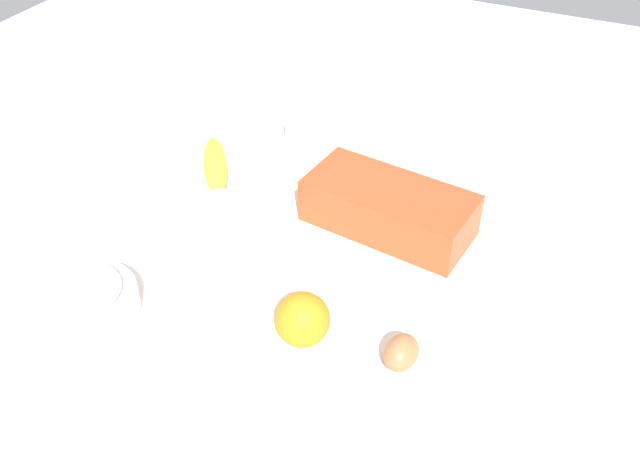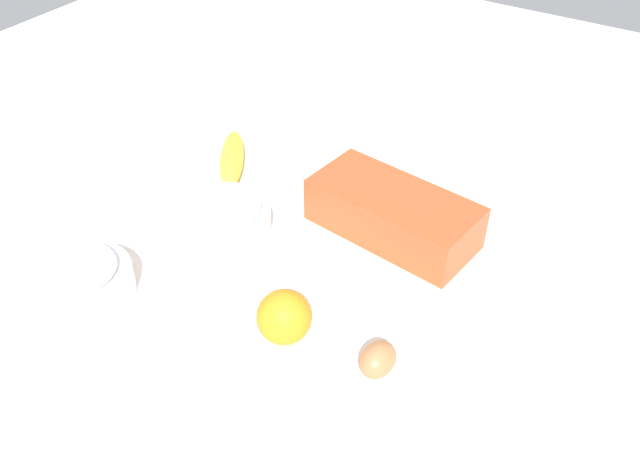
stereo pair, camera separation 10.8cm
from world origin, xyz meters
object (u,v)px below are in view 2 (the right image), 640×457
object	(u,v)px
banana	(232,158)
butter_block	(332,133)
loaf_pan	(393,213)
egg_near_butter	(378,359)
flour_bowl	(80,278)
orange_fruit	(284,317)
sugar_bowl	(225,215)

from	to	relation	value
banana	butter_block	bearing A→B (deg)	-125.64
loaf_pan	egg_near_butter	world-z (taller)	loaf_pan
flour_bowl	banana	distance (m)	0.40
loaf_pan	orange_fruit	xyz separation A→B (m)	(0.02, 0.29, -0.00)
loaf_pan	orange_fruit	world-z (taller)	loaf_pan
loaf_pan	banana	xyz separation A→B (m)	(0.35, -0.01, -0.02)
butter_block	egg_near_butter	xyz separation A→B (m)	(-0.35, 0.46, -0.01)
flour_bowl	banana	world-z (taller)	flour_bowl
flour_bowl	egg_near_butter	bearing A→B (deg)	-166.16
orange_fruit	egg_near_butter	xyz separation A→B (m)	(-0.14, -0.02, -0.02)
orange_fruit	butter_block	world-z (taller)	orange_fruit
flour_bowl	butter_block	world-z (taller)	flour_bowl
orange_fruit	butter_block	xyz separation A→B (m)	(0.21, -0.47, -0.01)
loaf_pan	flour_bowl	distance (m)	0.50
butter_block	egg_near_butter	distance (m)	0.57
loaf_pan	banana	bearing A→B (deg)	5.35
banana	orange_fruit	size ratio (longest dim) A/B	2.42
sugar_bowl	egg_near_butter	world-z (taller)	sugar_bowl
butter_block	sugar_bowl	bearing A→B (deg)	88.83
egg_near_butter	banana	bearing A→B (deg)	-31.25
loaf_pan	egg_near_butter	size ratio (longest dim) A/B	4.87
loaf_pan	sugar_bowl	world-z (taller)	loaf_pan
loaf_pan	flour_bowl	world-z (taller)	loaf_pan
flour_bowl	egg_near_butter	xyz separation A→B (m)	(-0.45, -0.11, -0.01)
sugar_bowl	flour_bowl	bearing A→B (deg)	68.93
orange_fruit	loaf_pan	bearing A→B (deg)	-93.91
loaf_pan	orange_fruit	bearing A→B (deg)	93.43
banana	egg_near_butter	distance (m)	0.55
flour_bowl	sugar_bowl	world-z (taller)	sugar_bowl
banana	flour_bowl	bearing A→B (deg)	93.54
sugar_bowl	egg_near_butter	bearing A→B (deg)	160.85
flour_bowl	orange_fruit	size ratio (longest dim) A/B	1.99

